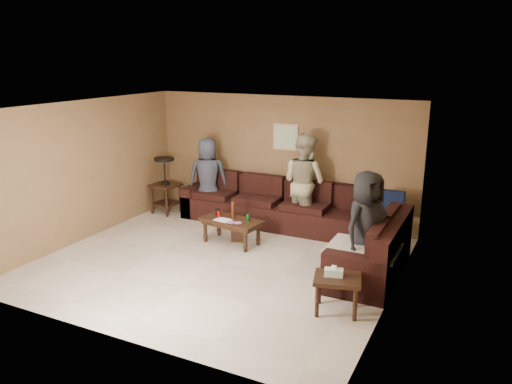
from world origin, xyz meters
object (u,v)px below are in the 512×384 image
(coffee_table, at_px, (231,223))
(person_right, at_px, (366,227))
(end_table_left, at_px, (165,184))
(side_table_right, at_px, (337,282))
(person_middle, at_px, (304,183))
(sectional_sofa, at_px, (300,223))
(person_left, at_px, (208,178))
(waste_bin, at_px, (238,233))

(coffee_table, bearing_deg, person_right, -10.39)
(person_right, bearing_deg, end_table_left, 97.77)
(side_table_right, bearing_deg, person_middle, 118.51)
(end_table_left, bearing_deg, sectional_sofa, -4.88)
(person_left, height_order, person_middle, person_middle)
(person_right, bearing_deg, person_middle, 68.18)
(end_table_left, relative_size, person_left, 0.72)
(end_table_left, relative_size, waste_bin, 4.34)
(end_table_left, height_order, waste_bin, end_table_left)
(waste_bin, distance_m, person_right, 2.63)
(sectional_sofa, distance_m, coffee_table, 1.25)
(waste_bin, relative_size, person_middle, 0.15)
(waste_bin, xyz_separation_m, person_right, (2.45, -0.64, 0.70))
(sectional_sofa, xyz_separation_m, person_right, (1.45, -1.15, 0.51))
(end_table_left, height_order, person_middle, person_middle)
(person_left, relative_size, person_right, 0.99)
(end_table_left, relative_size, person_middle, 0.64)
(person_middle, bearing_deg, person_right, 153.06)
(person_middle, xyz_separation_m, person_right, (1.60, -1.70, -0.10))
(person_left, height_order, person_right, person_right)
(coffee_table, xyz_separation_m, end_table_left, (-2.11, 0.96, 0.24))
(waste_bin, bearing_deg, person_middle, 51.38)
(coffee_table, height_order, side_table_right, coffee_table)
(person_left, distance_m, person_middle, 2.07)
(end_table_left, bearing_deg, side_table_right, -29.19)
(coffee_table, bearing_deg, side_table_right, -32.93)
(coffee_table, height_order, person_left, person_left)
(side_table_right, bearing_deg, coffee_table, 147.07)
(person_left, bearing_deg, person_middle, 158.98)
(side_table_right, xyz_separation_m, person_right, (0.08, 1.11, 0.41))
(coffee_table, bearing_deg, sectional_sofa, 33.80)
(sectional_sofa, relative_size, coffee_table, 4.06)
(end_table_left, relative_size, person_right, 0.71)
(coffee_table, distance_m, person_left, 1.71)
(sectional_sofa, distance_m, person_right, 1.92)
(person_right, bearing_deg, waste_bin, 100.26)
(person_right, bearing_deg, coffee_table, 104.53)
(sectional_sofa, distance_m, end_table_left, 3.17)
(end_table_left, distance_m, person_right, 4.82)
(side_table_right, relative_size, waste_bin, 2.55)
(sectional_sofa, distance_m, waste_bin, 1.14)
(coffee_table, xyz_separation_m, waste_bin, (0.04, 0.18, -0.25))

